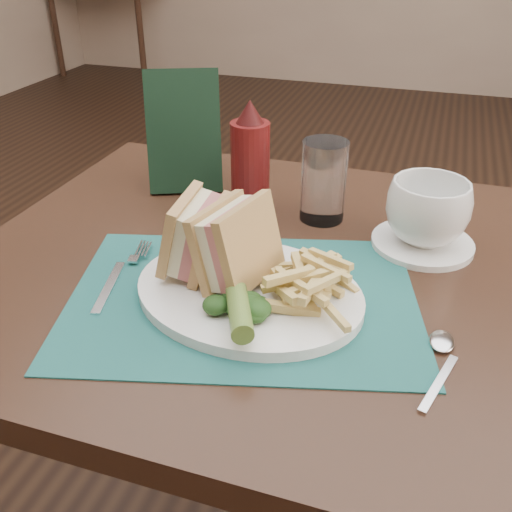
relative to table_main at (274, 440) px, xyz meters
The scene contains 18 objects.
floor 0.62m from the table_main, 90.00° to the left, with size 7.00×7.00×0.00m, color black.
wall_back 4.02m from the table_main, 90.00° to the left, with size 6.00×6.00×0.00m, color tan.
table_main is the anchor object (origin of this frame).
table_bg_left 4.63m from the table_main, 123.25° to the left, with size 0.90×0.75×0.75m, color black, non-canonical shape.
placemat 0.39m from the table_main, 98.70° to the right, with size 0.45×0.32×0.00m, color #1A5451.
plate 0.40m from the table_main, 95.25° to the right, with size 0.30×0.24×0.01m, color white, non-canonical shape.
sandwich_half_a 0.47m from the table_main, 142.68° to the right, with size 0.06×0.10×0.09m, color tan, non-canonical shape.
sandwich_half_b 0.46m from the table_main, 119.32° to the right, with size 0.06×0.11×0.10m, color tan, non-canonical shape.
kale_garnish 0.43m from the table_main, 89.98° to the right, with size 0.11×0.08×0.03m, color #173513, non-canonical shape.
pickle_spear 0.45m from the table_main, 89.85° to the right, with size 0.03×0.03×0.12m, color #4E6F2A.
fries_pile 0.43m from the table_main, 54.95° to the right, with size 0.18×0.20×0.05m, color tan, non-canonical shape.
fork 0.44m from the table_main, 149.69° to the right, with size 0.03×0.17×0.01m, color silver, non-canonical shape.
spoon 0.48m from the table_main, 35.89° to the right, with size 0.03×0.15×0.01m, color silver, non-canonical shape.
saucer 0.44m from the table_main, 28.22° to the left, with size 0.15×0.15×0.01m, color white.
coffee_cup 0.48m from the table_main, 28.22° to the left, with size 0.12×0.12×0.09m, color white.
drinking_glass 0.47m from the table_main, 78.60° to the left, with size 0.07×0.07×0.13m, color white.
ketchup_bottle 0.50m from the table_main, 122.52° to the left, with size 0.06×0.06×0.19m, color #500D0E, non-canonical shape.
check_presenter 0.57m from the table_main, 139.38° to the left, with size 0.13×0.01×0.21m, color black.
Camera 1 is at (0.19, -1.18, 1.17)m, focal length 40.00 mm.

